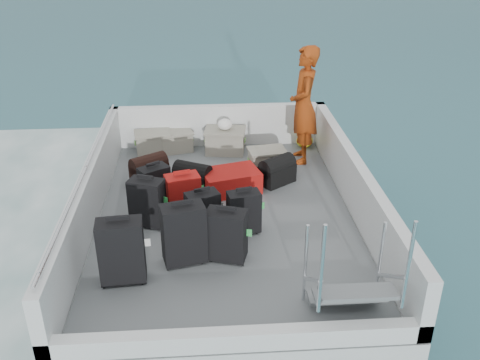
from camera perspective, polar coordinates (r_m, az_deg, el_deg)
The scene contains 23 objects.
ground at distance 7.43m, azimuth -1.50°, elevation -7.84°, with size 160.00×160.00×0.00m, color navy.
ferry_hull at distance 7.27m, azimuth -1.53°, elevation -5.89°, with size 3.60×5.00×0.60m, color silver.
deck at distance 7.10m, azimuth -1.56°, elevation -3.78°, with size 3.30×4.70×0.02m, color slate.
deck_fittings at distance 6.66m, azimuth 1.51°, elevation -2.23°, with size 3.60×5.00×0.90m.
suitcase_0 at distance 5.84m, azimuth -12.52°, elevation -7.51°, with size 0.48×0.27×0.74m, color black.
suitcase_1 at distance 6.81m, azimuth -9.86°, elevation -2.44°, with size 0.43×0.24×0.64m, color black.
suitcase_2 at distance 7.29m, azimuth -9.08°, elevation -0.66°, with size 0.39×0.23×0.57m, color black.
suitcase_3 at distance 6.03m, azimuth -6.02°, elevation -5.82°, with size 0.48×0.28×0.73m, color black.
suitcase_4 at distance 6.53m, azimuth -3.99°, elevation -3.69°, with size 0.39×0.23×0.59m, color black.
suitcase_5 at distance 6.94m, azimuth -6.09°, elevation -1.77°, with size 0.43×0.26×0.60m, color #B81A0E.
suitcase_6 at distance 6.08m, azimuth -1.47°, elevation -5.96°, with size 0.45×0.27×0.62m, color black.
suitcase_7 at distance 6.58m, azimuth 0.42°, elevation -3.52°, with size 0.40×0.23×0.56m, color black.
suitcase_8 at distance 7.63m, azimuth -1.01°, elevation -0.10°, with size 0.52×0.79×0.31m, color #B81A0E.
duffel_0 at distance 8.02m, azimuth -9.65°, elevation 0.93°, with size 0.52×0.30×0.32m, color black, non-canonical shape.
duffel_1 at distance 7.69m, azimuth -5.07°, elevation 0.06°, with size 0.52×0.30×0.32m, color black, non-canonical shape.
duffel_2 at distance 7.87m, azimuth 3.97°, elevation 0.75°, with size 0.52×0.30×0.32m, color black, non-canonical shape.
crate_0 at distance 8.99m, azimuth -9.24°, elevation 3.88°, with size 0.55×0.38×0.33m, color gray.
crate_1 at distance 9.02m, azimuth -6.87°, elevation 4.06°, with size 0.52×0.36×0.31m, color gray.
crate_2 at distance 8.88m, azimuth -1.59°, elevation 4.11°, with size 0.62×0.43×0.37m, color gray.
crate_3 at distance 8.26m, azimuth 2.88°, elevation 2.07°, with size 0.53×0.36×0.32m, color gray.
yellow_bag at distance 9.18m, azimuth 6.90°, elevation 4.16°, with size 0.28×0.26×0.22m, color gold.
white_bag at distance 8.78m, azimuth -1.62°, elevation 5.78°, with size 0.24×0.24×0.18m, color white.
passenger at distance 8.39m, azimuth 6.82°, elevation 7.91°, with size 0.68×0.44×1.84m, color #CF4A13.
Camera 1 is at (-0.24, -6.13, 4.19)m, focal length 40.00 mm.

